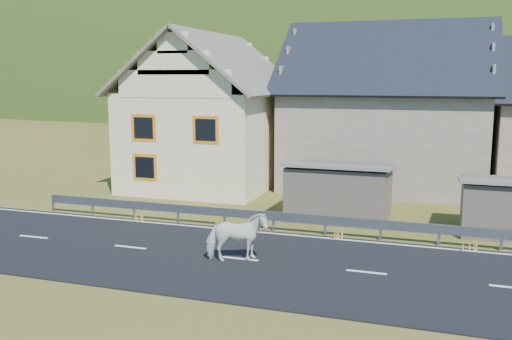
% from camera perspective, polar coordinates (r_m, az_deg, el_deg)
% --- Properties ---
extents(ground, '(160.00, 160.00, 0.00)m').
position_cam_1_polar(ground, '(17.57, 10.97, -10.12)').
color(ground, '#464916').
rests_on(ground, ground).
extents(road, '(60.00, 7.00, 0.04)m').
position_cam_1_polar(road, '(17.56, 10.97, -10.06)').
color(road, black).
rests_on(road, ground).
extents(lane_markings, '(60.00, 6.60, 0.01)m').
position_cam_1_polar(lane_markings, '(17.55, 10.97, -9.99)').
color(lane_markings, silver).
rests_on(lane_markings, road).
extents(guardrail, '(28.10, 0.09, 0.75)m').
position_cam_1_polar(guardrail, '(20.91, 12.35, -5.41)').
color(guardrail, '#93969B').
rests_on(guardrail, ground).
extents(shed_left, '(4.30, 3.30, 2.40)m').
position_cam_1_polar(shed_left, '(23.78, 8.34, -2.18)').
color(shed_left, '#6E6051').
rests_on(shed_left, ground).
extents(shed_right, '(3.80, 2.90, 2.20)m').
position_cam_1_polar(shed_right, '(23.10, 24.21, -3.50)').
color(shed_right, '#6E6051').
rests_on(shed_right, ground).
extents(house_cream, '(7.80, 9.80, 8.30)m').
position_cam_1_polar(house_cream, '(30.93, -4.50, 6.60)').
color(house_cream, '#FFEFB5').
rests_on(house_cream, ground).
extents(house_stone_a, '(10.80, 9.80, 8.90)m').
position_cam_1_polar(house_stone_a, '(31.63, 13.03, 6.96)').
color(house_stone_a, gray).
rests_on(house_stone_a, ground).
extents(mountain, '(440.00, 280.00, 260.00)m').
position_cam_1_polar(mountain, '(198.17, 19.12, 1.29)').
color(mountain, '#1E3B13').
rests_on(mountain, ground).
extents(conifer_patch, '(76.00, 50.00, 28.00)m').
position_cam_1_polar(conifer_patch, '(138.72, -5.93, 9.32)').
color(conifer_patch, black).
rests_on(conifer_patch, ground).
extents(horse, '(1.56, 2.07, 1.59)m').
position_cam_1_polar(horse, '(18.00, -1.95, -6.69)').
color(horse, silver).
rests_on(horse, road).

